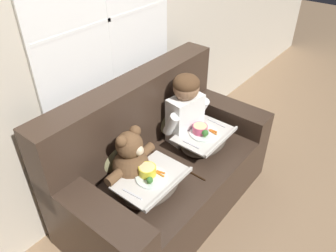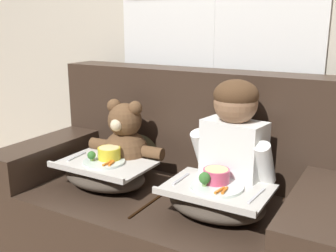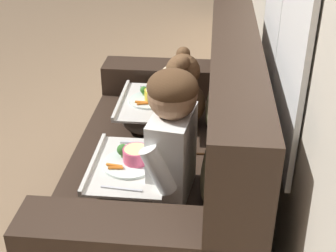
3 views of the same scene
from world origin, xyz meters
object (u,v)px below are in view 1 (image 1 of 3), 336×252
at_px(teddy_bear, 131,160).
at_px(lap_tray_teddy, 152,184).
at_px(lap_tray_child, 204,139).
at_px(child_figure, 186,105).
at_px(throw_pillow_behind_child, 167,113).
at_px(throw_pillow_behind_teddy, 112,151).
at_px(couch, 161,167).

relative_size(teddy_bear, lap_tray_teddy, 0.97).
bearing_deg(lap_tray_child, teddy_bear, 163.69).
bearing_deg(lap_tray_child, lap_tray_teddy, 179.95).
distance_m(teddy_bear, lap_tray_child, 0.65).
bearing_deg(lap_tray_teddy, child_figure, 16.64).
distance_m(throw_pillow_behind_child, lap_tray_child, 0.38).
bearing_deg(child_figure, lap_tray_child, -90.30).
xyz_separation_m(throw_pillow_behind_teddy, child_figure, (0.62, -0.18, 0.15)).
relative_size(child_figure, teddy_bear, 1.26).
relative_size(teddy_bear, lap_tray_child, 1.01).
relative_size(throw_pillow_behind_teddy, lap_tray_teddy, 0.71).
height_order(couch, lap_tray_child, couch).
distance_m(couch, lap_tray_teddy, 0.40).
distance_m(teddy_bear, lap_tray_teddy, 0.21).
bearing_deg(teddy_bear, throw_pillow_behind_child, 16.84).
bearing_deg(child_figure, throw_pillow_behind_teddy, 163.58).
distance_m(throw_pillow_behind_teddy, child_figure, 0.66).
distance_m(throw_pillow_behind_teddy, lap_tray_teddy, 0.38).
xyz_separation_m(throw_pillow_behind_child, throw_pillow_behind_teddy, (-0.62, 0.00, 0.00)).
bearing_deg(child_figure, lap_tray_teddy, -163.36).
relative_size(couch, teddy_bear, 3.68).
height_order(teddy_bear, lap_tray_teddy, teddy_bear).
xyz_separation_m(throw_pillow_behind_child, teddy_bear, (-0.62, -0.19, 0.02)).
xyz_separation_m(child_figure, lap_tray_child, (-0.00, -0.19, -0.24)).
height_order(lap_tray_child, lap_tray_teddy, same).
distance_m(couch, lap_tray_child, 0.40).
xyz_separation_m(throw_pillow_behind_teddy, lap_tray_teddy, (-0.00, -0.37, -0.09)).
bearing_deg(throw_pillow_behind_teddy, couch, -31.34).
relative_size(couch, throw_pillow_behind_child, 4.70).
bearing_deg(couch, teddy_bear, 179.77).
distance_m(throw_pillow_behind_teddy, lap_tray_child, 0.72).
xyz_separation_m(throw_pillow_behind_child, child_figure, (-0.00, -0.18, 0.15)).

